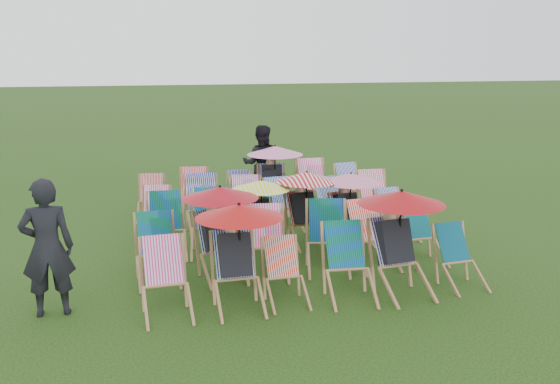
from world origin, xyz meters
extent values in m
plane|color=black|center=(0.00, 0.00, 0.00)|extent=(100.00, 100.00, 0.00)
cube|color=#D12987|center=(-2.03, -2.05, 0.65)|extent=(0.51, 0.39, 0.58)
cube|color=navy|center=(-1.12, -2.05, 0.66)|extent=(0.51, 0.38, 0.59)
cube|color=black|center=(-1.12, -2.10, 0.65)|extent=(0.43, 0.44, 0.62)
sphere|color=tan|center=(-1.12, -2.00, 0.98)|extent=(0.22, 0.22, 0.22)
cylinder|color=black|center=(-1.05, -2.14, 0.93)|extent=(0.03, 0.03, 0.72)
cone|color=#B30B0A|center=(-1.05, -2.14, 1.26)|extent=(1.13, 1.13, 0.18)
cube|color=red|center=(-0.47, -2.02, 0.56)|extent=(0.44, 0.33, 0.51)
cube|color=#0B7737|center=(0.41, -2.03, 0.67)|extent=(0.53, 0.40, 0.60)
cube|color=#0F068F|center=(1.09, -2.05, 0.69)|extent=(0.57, 0.45, 0.62)
cube|color=black|center=(1.10, -2.10, 0.69)|extent=(0.49, 0.50, 0.65)
sphere|color=tan|center=(1.08, -2.00, 1.03)|extent=(0.23, 0.23, 0.23)
cylinder|color=black|center=(1.17, -2.14, 0.97)|extent=(0.03, 0.03, 0.76)
cone|color=#A4090C|center=(1.17, -2.14, 1.32)|extent=(1.19, 1.19, 0.18)
cube|color=#085E36|center=(2.05, -1.99, 0.58)|extent=(0.46, 0.36, 0.52)
cube|color=#0A6922|center=(-2.10, -0.84, 0.65)|extent=(0.51, 0.39, 0.59)
cube|color=#072092|center=(-1.23, -0.90, 0.65)|extent=(0.55, 0.44, 0.58)
cube|color=black|center=(-1.22, -0.95, 0.65)|extent=(0.48, 0.49, 0.61)
sphere|color=tan|center=(-1.24, -0.85, 0.97)|extent=(0.21, 0.21, 0.21)
cylinder|color=black|center=(-1.15, -0.98, 0.92)|extent=(0.03, 0.03, 0.71)
cone|color=#A40913|center=(-1.15, -0.98, 1.24)|extent=(1.12, 1.12, 0.17)
cube|color=#FC3292|center=(-0.48, -0.91, 0.68)|extent=(0.55, 0.44, 0.61)
cube|color=#096624|center=(0.49, -0.89, 0.70)|extent=(0.59, 0.48, 0.62)
cube|color=red|center=(1.13, -0.90, 0.67)|extent=(0.54, 0.42, 0.60)
cube|color=#09682C|center=(1.97, -0.90, 0.62)|extent=(0.49, 0.38, 0.56)
cube|color=#0A6E26|center=(-1.90, 0.34, 0.68)|extent=(0.52, 0.39, 0.61)
cube|color=#0A723E|center=(-1.17, 0.32, 0.69)|extent=(0.57, 0.45, 0.62)
cube|color=#0A6E3F|center=(-0.36, 0.24, 0.56)|extent=(0.44, 0.34, 0.51)
cube|color=black|center=(-0.37, 0.20, 0.56)|extent=(0.37, 0.39, 0.53)
sphere|color=tan|center=(-0.36, 0.28, 0.84)|extent=(0.19, 0.19, 0.19)
cylinder|color=black|center=(-0.32, 0.16, 0.80)|extent=(0.03, 0.03, 0.62)
cone|color=#FEFF0D|center=(-0.32, 0.16, 1.08)|extent=(0.97, 0.97, 0.15)
cube|color=#C1060A|center=(0.41, 0.32, 0.61)|extent=(0.49, 0.39, 0.54)
cube|color=black|center=(0.42, 0.27, 0.60)|extent=(0.42, 0.43, 0.57)
sphere|color=tan|center=(0.41, 0.37, 0.90)|extent=(0.20, 0.20, 0.20)
cylinder|color=black|center=(0.48, 0.24, 0.86)|extent=(0.03, 0.03, 0.67)
cone|color=red|center=(0.48, 0.24, 1.16)|extent=(1.05, 1.05, 0.16)
cube|color=red|center=(1.16, 0.21, 0.59)|extent=(0.50, 0.40, 0.53)
cube|color=black|center=(1.17, 0.17, 0.59)|extent=(0.43, 0.45, 0.55)
sphere|color=tan|center=(1.16, 0.26, 0.88)|extent=(0.19, 0.19, 0.19)
cylinder|color=black|center=(1.23, 0.14, 0.83)|extent=(0.03, 0.03, 0.65)
cone|color=pink|center=(1.23, 0.14, 1.13)|extent=(1.02, 1.02, 0.16)
cube|color=#072398|center=(2.04, 0.31, 0.59)|extent=(0.50, 0.41, 0.53)
cube|color=#EC2F88|center=(-2.01, 1.40, 0.59)|extent=(0.48, 0.38, 0.53)
cube|color=#06188C|center=(-1.18, 1.48, 0.71)|extent=(0.55, 0.42, 0.64)
cube|color=#DE2C99|center=(-0.38, 1.44, 0.67)|extent=(0.56, 0.46, 0.60)
cube|color=#0835AC|center=(0.25, 1.41, 0.63)|extent=(0.51, 0.41, 0.57)
cube|color=#072C94|center=(1.24, 1.49, 0.59)|extent=(0.49, 0.40, 0.53)
cube|color=#D22A61|center=(2.12, 1.39, 0.68)|extent=(0.52, 0.39, 0.61)
cube|color=red|center=(-2.08, 2.61, 0.59)|extent=(0.47, 0.37, 0.53)
cube|color=red|center=(-1.24, 2.61, 0.65)|extent=(0.54, 0.43, 0.59)
cube|color=#070A95|center=(-0.30, 2.53, 0.60)|extent=(0.46, 0.35, 0.53)
cube|color=#0812A9|center=(0.36, 2.58, 0.66)|extent=(0.54, 0.42, 0.59)
cube|color=black|center=(0.36, 2.53, 0.66)|extent=(0.46, 0.48, 0.62)
sphere|color=tan|center=(0.37, 2.64, 0.99)|extent=(0.22, 0.22, 0.22)
cylinder|color=black|center=(0.41, 2.48, 0.93)|extent=(0.03, 0.03, 0.73)
cone|color=pink|center=(0.41, 2.48, 1.27)|extent=(1.14, 1.14, 0.18)
cube|color=#FF339B|center=(1.22, 2.61, 0.71)|extent=(0.54, 0.40, 0.64)
cube|color=#071A9D|center=(2.04, 2.64, 0.62)|extent=(0.52, 0.42, 0.56)
imported|color=black|center=(-3.43, -1.97, 0.88)|extent=(0.67, 0.46, 1.76)
imported|color=black|center=(0.28, 3.30, 0.85)|extent=(0.95, 0.82, 1.69)
camera|label=1|loc=(-2.22, -9.77, 3.28)|focal=40.00mm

